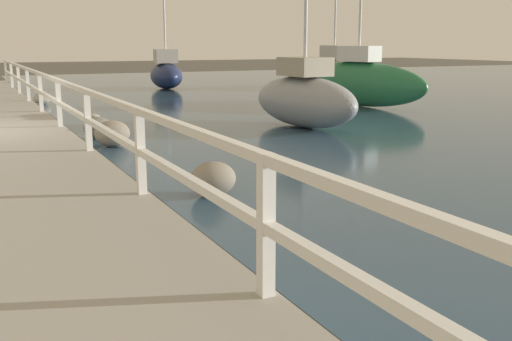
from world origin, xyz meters
name	(u,v)px	position (x,y,z in m)	size (l,w,h in m)	color
railing	(58,94)	(1.77, 0.00, 1.06)	(0.10, 32.50, 1.02)	white
boulder_upstream	(98,128)	(2.62, 0.31, 0.24)	(0.65, 0.59, 0.49)	#666056
boulder_near_dock	(213,179)	(3.02, -5.62, 0.24)	(0.65, 0.58, 0.48)	slate
boulder_mid_strip	(42,98)	(2.42, 8.92, 0.22)	(0.57, 0.52, 0.43)	gray
boulder_water_edge	(93,120)	(2.94, 2.53, 0.16)	(0.43, 0.38, 0.32)	gray
boulder_far_strip	(112,134)	(2.66, -0.93, 0.27)	(0.73, 0.66, 0.55)	slate
sailboat_white	(334,71)	(15.95, 11.10, 0.79)	(1.07, 4.91, 5.84)	white
sailboat_gray	(304,98)	(7.73, -0.11, 0.74)	(1.75, 3.91, 6.75)	gray
sailboat_green	(358,81)	(12.06, 3.68, 0.83)	(2.08, 5.81, 7.81)	#236B42
sailboat_navy	(166,73)	(8.60, 14.15, 0.72)	(1.93, 3.69, 5.44)	#192347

